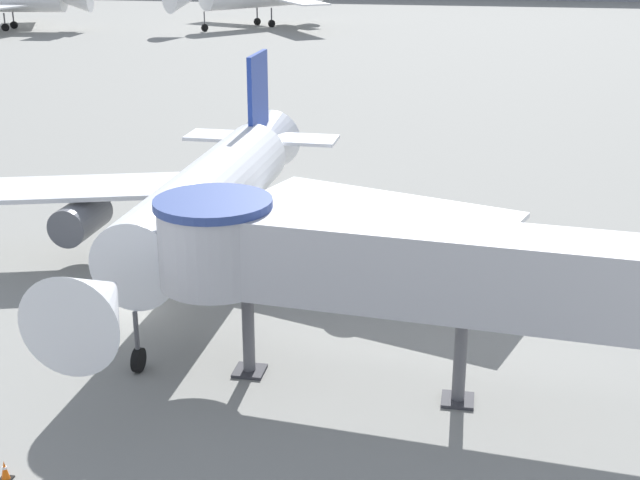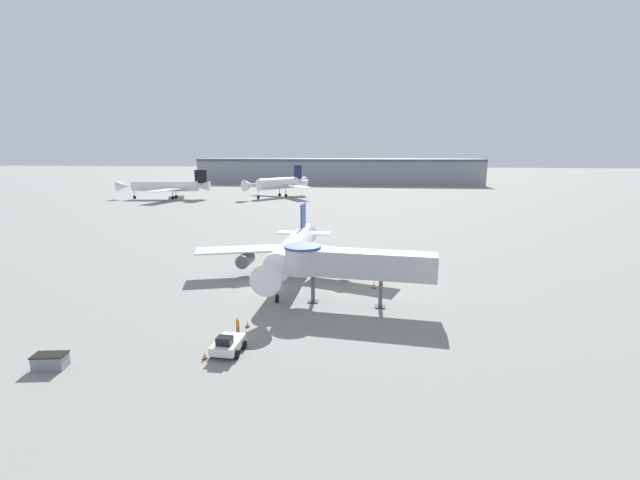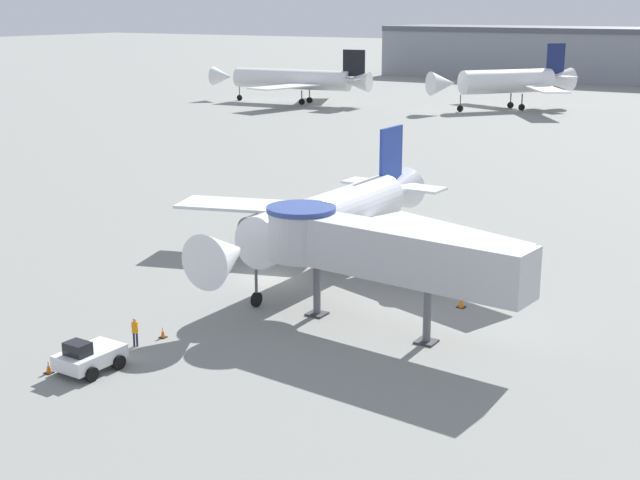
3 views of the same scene
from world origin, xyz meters
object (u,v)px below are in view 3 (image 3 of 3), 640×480
object	(u,v)px
background_jet_black_tail	(295,79)
background_jet_navy_tail	(509,81)
traffic_cone_near_nose	(163,333)
ground_crew_marshaller	(135,330)
traffic_cone_starboard_wing	(461,301)
jet_bridge	(371,248)
main_airplane	(332,217)
traffic_cone_apron_front	(48,367)
pushback_tug_white	(89,357)

from	to	relation	value
background_jet_black_tail	background_jet_navy_tail	bearing A→B (deg)	99.70
traffic_cone_near_nose	ground_crew_marshaller	bearing A→B (deg)	-102.48
ground_crew_marshaller	traffic_cone_starboard_wing	bearing A→B (deg)	-157.76
jet_bridge	main_airplane	bearing A→B (deg)	137.16
jet_bridge	background_jet_black_tail	xyz separation A→B (m)	(-68.84, 98.60, -0.32)
traffic_cone_apron_front	ground_crew_marshaller	bearing A→B (deg)	76.19
pushback_tug_white	traffic_cone_starboard_wing	world-z (taller)	pushback_tug_white
background_jet_black_tail	background_jet_navy_tail	distance (m)	39.14
jet_bridge	traffic_cone_near_nose	xyz separation A→B (m)	(-9.15, -7.27, -4.47)
ground_crew_marshaller	background_jet_black_tail	distance (m)	122.94
jet_bridge	background_jet_navy_tail	distance (m)	113.73
traffic_cone_near_nose	ground_crew_marshaller	distance (m)	1.91
pushback_tug_white	traffic_cone_apron_front	world-z (taller)	pushback_tug_white
traffic_cone_starboard_wing	jet_bridge	bearing A→B (deg)	-116.36
background_jet_navy_tail	pushback_tug_white	bearing A→B (deg)	-40.71
background_jet_black_tail	background_jet_navy_tail	xyz separation A→B (m)	(37.62, 10.77, 0.50)
traffic_cone_near_nose	background_jet_navy_tail	xyz separation A→B (m)	(-22.07, 116.64, 4.65)
traffic_cone_starboard_wing	ground_crew_marshaller	size ratio (longest dim) A/B	0.52
jet_bridge	traffic_cone_starboard_wing	xyz separation A→B (m)	(3.03, 6.11, -4.36)
main_airplane	traffic_cone_starboard_wing	distance (m)	11.51
traffic_cone_apron_front	traffic_cone_near_nose	bearing A→B (deg)	76.54
traffic_cone_starboard_wing	traffic_cone_near_nose	bearing A→B (deg)	-132.29
traffic_cone_starboard_wing	background_jet_black_tail	xyz separation A→B (m)	(-71.86, 92.49, 4.05)
ground_crew_marshaller	background_jet_navy_tail	bearing A→B (deg)	-107.71
ground_crew_marshaller	background_jet_black_tail	world-z (taller)	background_jet_black_tail
pushback_tug_white	traffic_cone_starboard_wing	xyz separation A→B (m)	(12.25, 18.87, -0.37)
main_airplane	ground_crew_marshaller	distance (m)	18.04
traffic_cone_starboard_wing	traffic_cone_apron_front	world-z (taller)	traffic_cone_starboard_wing
jet_bridge	traffic_cone_near_nose	size ratio (longest dim) A/B	26.35
jet_bridge	background_jet_black_tail	distance (m)	120.25
traffic_cone_starboard_wing	traffic_cone_near_nose	size ratio (longest dim) A/B	1.34
traffic_cone_starboard_wing	ground_crew_marshaller	bearing A→B (deg)	-129.67
traffic_cone_near_nose	background_jet_navy_tail	world-z (taller)	background_jet_navy_tail
main_airplane	jet_bridge	size ratio (longest dim) A/B	1.67
main_airplane	traffic_cone_starboard_wing	xyz separation A→B (m)	(10.68, -2.56, -3.44)
traffic_cone_apron_front	background_jet_black_tail	distance (m)	126.79
pushback_tug_white	background_jet_navy_tail	bearing A→B (deg)	102.27
main_airplane	ground_crew_marshaller	size ratio (longest dim) A/B	17.12
main_airplane	traffic_cone_near_nose	world-z (taller)	main_airplane
traffic_cone_near_nose	ground_crew_marshaller	xyz separation A→B (m)	(-0.39, -1.76, 0.64)
traffic_cone_starboard_wing	ground_crew_marshaller	world-z (taller)	ground_crew_marshaller
jet_bridge	traffic_cone_near_nose	distance (m)	12.51
pushback_tug_white	background_jet_navy_tail	distance (m)	124.16
traffic_cone_starboard_wing	background_jet_navy_tail	world-z (taller)	background_jet_navy_tail
background_jet_black_tail	main_airplane	bearing A→B (deg)	27.96
pushback_tug_white	background_jet_navy_tail	world-z (taller)	background_jet_navy_tail
traffic_cone_apron_front	background_jet_navy_tail	bearing A→B (deg)	99.41
jet_bridge	traffic_cone_near_nose	bearing A→B (deg)	-135.76
traffic_cone_apron_front	ground_crew_marshaller	world-z (taller)	ground_crew_marshaller
background_jet_navy_tail	traffic_cone_starboard_wing	bearing A→B (deg)	-32.57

